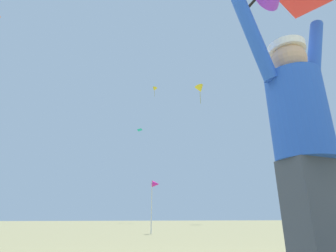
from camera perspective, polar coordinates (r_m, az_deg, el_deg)
The scene contains 5 objects.
kite_flyer_person at distance 1.76m, azimuth 27.39°, elevation -2.92°, with size 0.81×0.36×1.92m.
distant_kite_yellow_low_left at distance 38.82m, azimuth -2.96°, elevation 8.06°, with size 0.90×0.83×1.58m.
distant_kite_yellow_high_left at distance 31.79m, azimuth 6.99°, elevation 8.04°, with size 1.58×1.45×2.50m.
distant_kite_teal_overhead_distant at distance 35.77m, azimuth -6.23°, elevation -0.80°, with size 0.75×0.75×0.26m.
marker_flag at distance 9.79m, azimuth -2.85°, elevation -13.24°, with size 0.30×0.24×1.81m.
Camera 1 is at (-1.09, -1.10, 0.50)m, focal length 27.87 mm.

